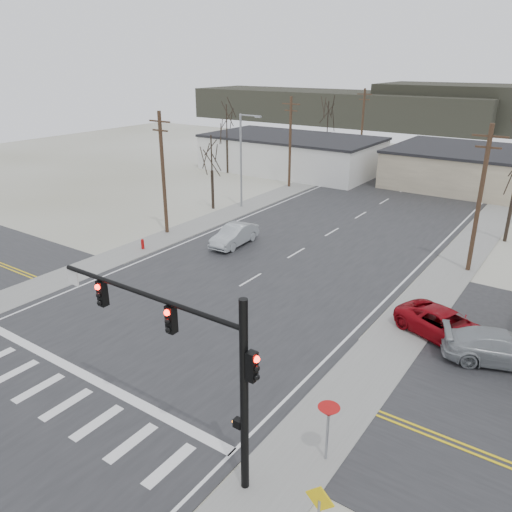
{
  "coord_description": "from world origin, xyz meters",
  "views": [
    {
      "loc": [
        17.52,
        -16.72,
        13.69
      ],
      "look_at": [
        1.53,
        6.42,
        2.6
      ],
      "focal_mm": 35.0,
      "sensor_mm": 36.0,
      "label": 1
    }
  ],
  "objects_px": {
    "traffic_signal_mast": "(197,353)",
    "fire_hydrant": "(143,244)",
    "car_parked_red": "(446,326)",
    "sedan_crossing": "(234,235)",
    "car_parked_silver": "(502,348)",
    "car_far_b": "(429,170)",
    "car_far_a": "(455,181)"
  },
  "relations": [
    {
      "from": "traffic_signal_mast",
      "to": "car_parked_red",
      "type": "distance_m",
      "value": 15.19
    },
    {
      "from": "car_far_a",
      "to": "fire_hydrant",
      "type": "bearing_deg",
      "value": 77.46
    },
    {
      "from": "fire_hydrant",
      "to": "car_parked_silver",
      "type": "relative_size",
      "value": 0.16
    },
    {
      "from": "traffic_signal_mast",
      "to": "fire_hydrant",
      "type": "relative_size",
      "value": 10.29
    },
    {
      "from": "car_far_b",
      "to": "fire_hydrant",
      "type": "bearing_deg",
      "value": -123.42
    },
    {
      "from": "traffic_signal_mast",
      "to": "sedan_crossing",
      "type": "distance_m",
      "value": 23.26
    },
    {
      "from": "fire_hydrant",
      "to": "car_parked_silver",
      "type": "bearing_deg",
      "value": -2.39
    },
    {
      "from": "fire_hydrant",
      "to": "car_parked_red",
      "type": "relative_size",
      "value": 0.16
    },
    {
      "from": "car_far_b",
      "to": "car_parked_red",
      "type": "xyz_separation_m",
      "value": [
        12.64,
        -39.07,
        0.0
      ]
    },
    {
      "from": "fire_hydrant",
      "to": "car_far_a",
      "type": "height_order",
      "value": "car_far_a"
    },
    {
      "from": "car_parked_silver",
      "to": "sedan_crossing",
      "type": "bearing_deg",
      "value": 53.04
    },
    {
      "from": "sedan_crossing",
      "to": "car_parked_red",
      "type": "distance_m",
      "value": 18.39
    },
    {
      "from": "car_parked_red",
      "to": "car_far_a",
      "type": "bearing_deg",
      "value": 35.07
    },
    {
      "from": "fire_hydrant",
      "to": "car_far_b",
      "type": "relative_size",
      "value": 0.2
    },
    {
      "from": "car_far_a",
      "to": "car_parked_red",
      "type": "relative_size",
      "value": 0.97
    },
    {
      "from": "sedan_crossing",
      "to": "car_parked_red",
      "type": "height_order",
      "value": "sedan_crossing"
    },
    {
      "from": "traffic_signal_mast",
      "to": "car_far_a",
      "type": "distance_m",
      "value": 48.61
    },
    {
      "from": "car_far_a",
      "to": "sedan_crossing",
      "type": "bearing_deg",
      "value": 82.92
    },
    {
      "from": "car_far_a",
      "to": "car_far_b",
      "type": "bearing_deg",
      "value": -35.93
    },
    {
      "from": "sedan_crossing",
      "to": "car_far_a",
      "type": "relative_size",
      "value": 0.92
    },
    {
      "from": "car_far_a",
      "to": "car_parked_red",
      "type": "xyz_separation_m",
      "value": [
        8.28,
        -34.46,
        -0.02
      ]
    },
    {
      "from": "fire_hydrant",
      "to": "sedan_crossing",
      "type": "relative_size",
      "value": 0.18
    },
    {
      "from": "car_far_b",
      "to": "car_parked_red",
      "type": "relative_size",
      "value": 0.8
    },
    {
      "from": "traffic_signal_mast",
      "to": "car_parked_red",
      "type": "bearing_deg",
      "value": 70.88
    },
    {
      "from": "traffic_signal_mast",
      "to": "fire_hydrant",
      "type": "height_order",
      "value": "traffic_signal_mast"
    },
    {
      "from": "car_parked_silver",
      "to": "car_parked_red",
      "type": "bearing_deg",
      "value": 54.18
    },
    {
      "from": "car_far_a",
      "to": "car_far_b",
      "type": "distance_m",
      "value": 6.34
    },
    {
      "from": "sedan_crossing",
      "to": "traffic_signal_mast",
      "type": "bearing_deg",
      "value": -59.04
    },
    {
      "from": "traffic_signal_mast",
      "to": "car_parked_silver",
      "type": "bearing_deg",
      "value": 59.9
    },
    {
      "from": "car_far_a",
      "to": "car_parked_silver",
      "type": "distance_m",
      "value": 36.91
    },
    {
      "from": "sedan_crossing",
      "to": "car_far_b",
      "type": "relative_size",
      "value": 1.12
    },
    {
      "from": "traffic_signal_mast",
      "to": "car_far_b",
      "type": "bearing_deg",
      "value": 98.41
    }
  ]
}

